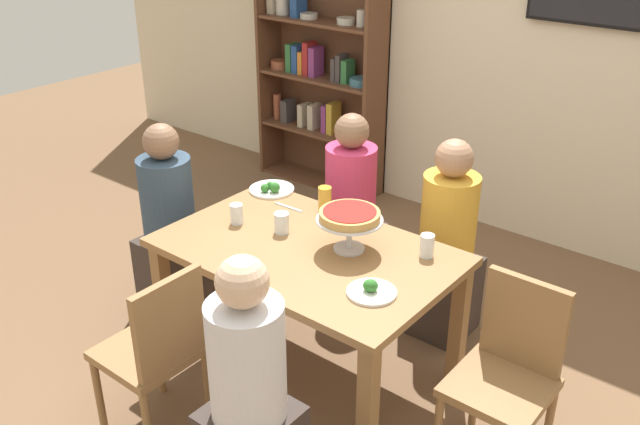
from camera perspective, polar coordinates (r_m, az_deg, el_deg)
ground_plane at (r=3.76m, az=-0.98°, el=-12.80°), size 12.00×12.00×0.00m
rear_partition at (r=4.92m, az=15.99°, el=13.88°), size 8.00×0.12×2.80m
dining_table at (r=3.39m, az=-1.06°, el=-4.36°), size 1.41×0.89×0.74m
bookshelf at (r=5.59m, az=0.08°, el=13.28°), size 1.10×0.30×2.21m
diner_head_west at (r=4.10m, az=-12.14°, el=-1.63°), size 0.34×0.34×1.15m
diner_far_right at (r=3.86m, az=10.25°, el=-3.33°), size 0.34×0.34×1.15m
diner_far_left at (r=4.17m, az=2.47°, el=-0.55°), size 0.34×0.34×1.15m
diner_near_right at (r=2.84m, az=-5.81°, el=-15.29°), size 0.34×0.34×1.15m
chair_near_left at (r=3.19m, az=-13.19°, el=-10.73°), size 0.40×0.40×0.87m
chair_head_east at (r=3.10m, az=15.16°, el=-12.24°), size 0.40×0.40×0.87m
deep_dish_pizza_stand at (r=3.25m, az=2.44°, el=-0.48°), size 0.32×0.32×0.21m
salad_plate_near_diner at (r=2.99m, az=4.22°, el=-6.29°), size 0.22×0.22×0.07m
salad_plate_far_diner at (r=3.93m, az=-4.00°, el=1.95°), size 0.26×0.26×0.07m
beer_glass_amber_tall at (r=3.66m, az=0.40°, el=1.04°), size 0.07×0.07×0.14m
water_glass_clear_near at (r=3.58m, az=-6.85°, el=-0.11°), size 0.07×0.07×0.11m
water_glass_clear_far at (r=3.47m, az=-3.16°, el=-0.85°), size 0.08×0.08×0.11m
water_glass_clear_spare at (r=3.28m, az=8.76°, el=-2.70°), size 0.07×0.07×0.11m
cutlery_fork_near at (r=3.57m, az=2.42°, el=-0.91°), size 0.18×0.07×0.00m
cutlery_knife_near at (r=3.74m, az=-2.59°, el=0.44°), size 0.18×0.02×0.00m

